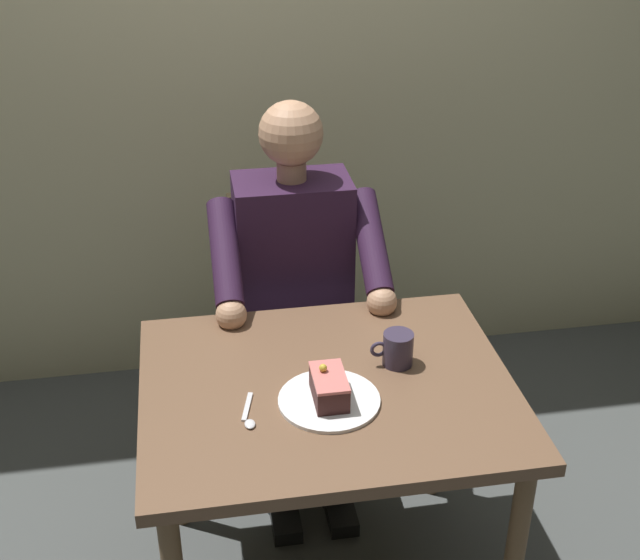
{
  "coord_description": "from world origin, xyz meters",
  "views": [
    {
      "loc": [
        0.31,
        1.72,
        2.0
      ],
      "look_at": [
        0.0,
        -0.1,
        0.98
      ],
      "focal_mm": 47.12,
      "sensor_mm": 36.0,
      "label": 1
    }
  ],
  "objects_px": {
    "chair": "(290,313)",
    "dessert_spoon": "(249,416)",
    "coffee_cup": "(397,348)",
    "seated_person": "(297,297)",
    "cake_slice": "(329,387)",
    "dining_table": "(327,413)"
  },
  "relations": [
    {
      "from": "dining_table",
      "to": "cake_slice",
      "type": "height_order",
      "value": "cake_slice"
    },
    {
      "from": "chair",
      "to": "coffee_cup",
      "type": "bearing_deg",
      "value": 106.42
    },
    {
      "from": "chair",
      "to": "coffee_cup",
      "type": "distance_m",
      "value": 0.75
    },
    {
      "from": "dining_table",
      "to": "coffee_cup",
      "type": "relative_size",
      "value": 8.24
    },
    {
      "from": "chair",
      "to": "dessert_spoon",
      "type": "distance_m",
      "value": 0.89
    },
    {
      "from": "seated_person",
      "to": "cake_slice",
      "type": "bearing_deg",
      "value": 89.14
    },
    {
      "from": "coffee_cup",
      "to": "dessert_spoon",
      "type": "distance_m",
      "value": 0.44
    },
    {
      "from": "cake_slice",
      "to": "seated_person",
      "type": "bearing_deg",
      "value": -90.86
    },
    {
      "from": "dining_table",
      "to": "dessert_spoon",
      "type": "xyz_separation_m",
      "value": [
        0.21,
        0.1,
        0.1
      ]
    },
    {
      "from": "dining_table",
      "to": "chair",
      "type": "height_order",
      "value": "chair"
    },
    {
      "from": "seated_person",
      "to": "coffee_cup",
      "type": "xyz_separation_m",
      "value": [
        -0.2,
        0.5,
        0.11
      ]
    },
    {
      "from": "chair",
      "to": "dessert_spoon",
      "type": "bearing_deg",
      "value": 75.66
    },
    {
      "from": "cake_slice",
      "to": "dessert_spoon",
      "type": "distance_m",
      "value": 0.21
    },
    {
      "from": "seated_person",
      "to": "chair",
      "type": "bearing_deg",
      "value": -90.0
    },
    {
      "from": "dining_table",
      "to": "cake_slice",
      "type": "distance_m",
      "value": 0.16
    },
    {
      "from": "chair",
      "to": "cake_slice",
      "type": "xyz_separation_m",
      "value": [
        0.01,
        0.8,
        0.27
      ]
    },
    {
      "from": "chair",
      "to": "seated_person",
      "type": "xyz_separation_m",
      "value": [
        0.0,
        0.17,
        0.16
      ]
    },
    {
      "from": "chair",
      "to": "dessert_spoon",
      "type": "height_order",
      "value": "chair"
    },
    {
      "from": "seated_person",
      "to": "cake_slice",
      "type": "xyz_separation_m",
      "value": [
        0.01,
        0.63,
        0.11
      ]
    },
    {
      "from": "dining_table",
      "to": "dessert_spoon",
      "type": "bearing_deg",
      "value": 25.72
    },
    {
      "from": "cake_slice",
      "to": "dessert_spoon",
      "type": "xyz_separation_m",
      "value": [
        0.2,
        0.03,
        -0.04
      ]
    },
    {
      "from": "chair",
      "to": "cake_slice",
      "type": "height_order",
      "value": "chair"
    }
  ]
}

